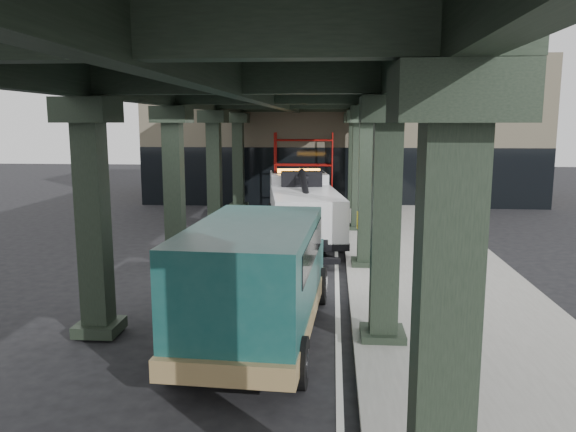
% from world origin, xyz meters
% --- Properties ---
extents(ground, '(90.00, 90.00, 0.00)m').
position_xyz_m(ground, '(0.00, 0.00, 0.00)').
color(ground, black).
rests_on(ground, ground).
extents(sidewalk, '(5.00, 40.00, 0.15)m').
position_xyz_m(sidewalk, '(4.50, 2.00, 0.07)').
color(sidewalk, gray).
rests_on(sidewalk, ground).
extents(lane_stripe, '(0.12, 38.00, 0.01)m').
position_xyz_m(lane_stripe, '(1.70, 2.00, 0.01)').
color(lane_stripe, silver).
rests_on(lane_stripe, ground).
extents(viaduct, '(7.40, 32.00, 6.40)m').
position_xyz_m(viaduct, '(-0.40, 2.00, 5.46)').
color(viaduct, black).
rests_on(viaduct, ground).
extents(building, '(22.00, 10.00, 8.00)m').
position_xyz_m(building, '(2.00, 20.00, 4.00)').
color(building, '#C6B793').
rests_on(building, ground).
extents(scaffolding, '(3.08, 0.88, 4.00)m').
position_xyz_m(scaffolding, '(0.00, 14.64, 2.11)').
color(scaffolding, '#A9120D').
rests_on(scaffolding, ground).
extents(tow_truck, '(3.37, 8.56, 2.74)m').
position_xyz_m(tow_truck, '(0.36, 6.53, 1.34)').
color(tow_truck, black).
rests_on(tow_truck, ground).
extents(towed_van, '(2.82, 6.40, 2.54)m').
position_xyz_m(towed_van, '(0.02, -4.03, 1.37)').
color(towed_van, '#134542').
rests_on(towed_van, ground).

